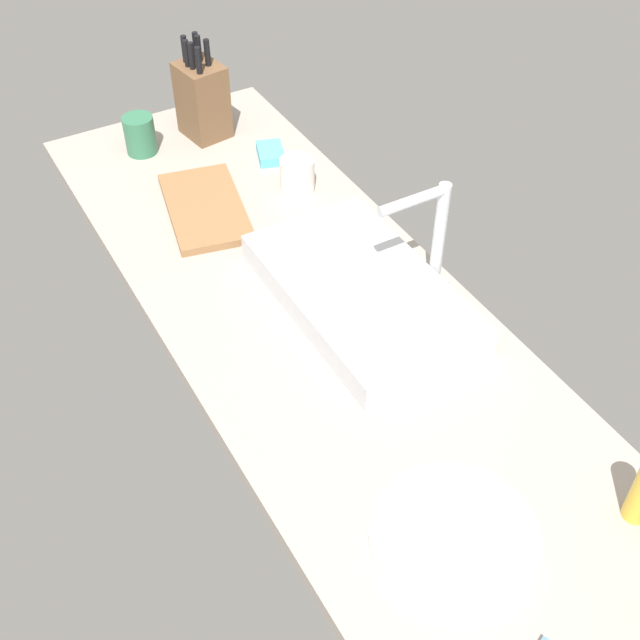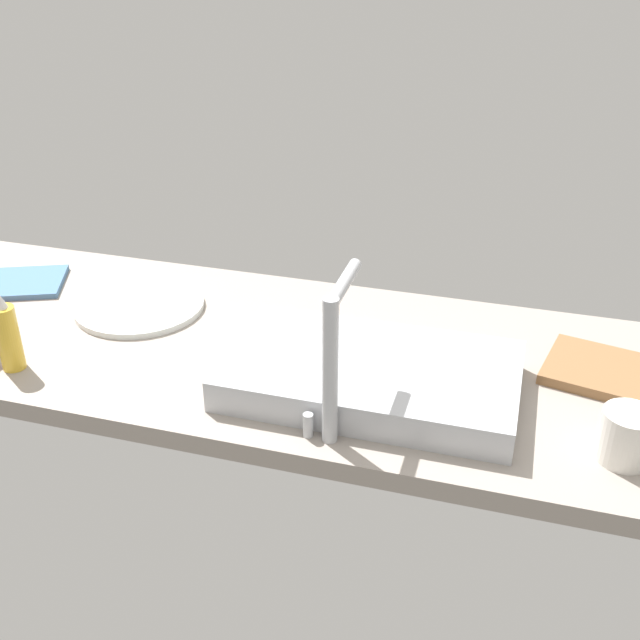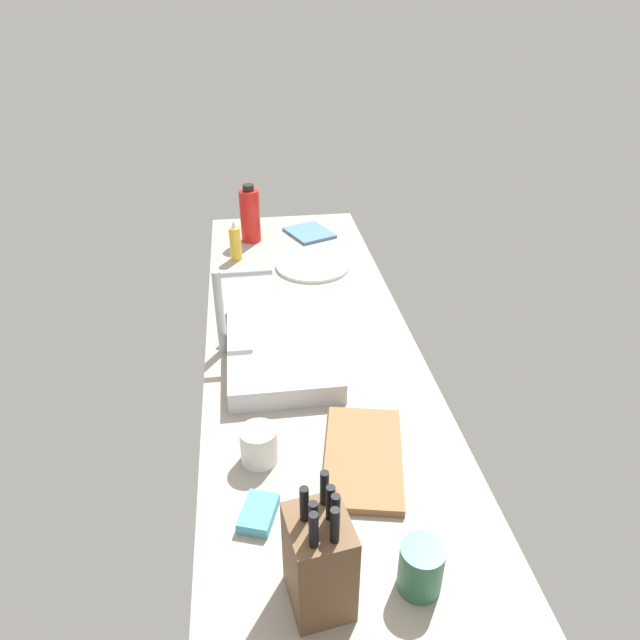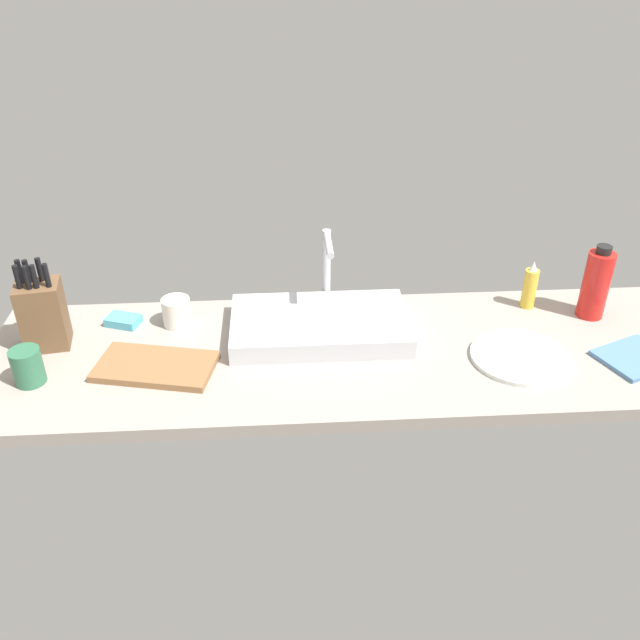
# 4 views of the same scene
# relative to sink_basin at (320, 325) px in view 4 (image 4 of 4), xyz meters

# --- Properties ---
(countertop_slab) EXTENTS (1.90, 0.58, 0.04)m
(countertop_slab) POSITION_rel_sink_basin_xyz_m (0.06, -0.09, -0.04)
(countertop_slab) COLOR gray
(countertop_slab) RESTS_ON ground
(sink_basin) EXTENTS (0.48, 0.28, 0.05)m
(sink_basin) POSITION_rel_sink_basin_xyz_m (0.00, 0.00, 0.00)
(sink_basin) COLOR #B7BABF
(sink_basin) RESTS_ON countertop_slab
(faucet) EXTENTS (0.06, 0.15, 0.24)m
(faucet) POSITION_rel_sink_basin_xyz_m (0.03, 0.13, 0.12)
(faucet) COLOR #B7BABF
(faucet) RESTS_ON countertop_slab
(knife_block) EXTENTS (0.12, 0.11, 0.25)m
(knife_block) POSITION_rel_sink_basin_xyz_m (-0.73, -0.01, 0.07)
(knife_block) COLOR brown
(knife_block) RESTS_ON countertop_slab
(cutting_board) EXTENTS (0.32, 0.22, 0.02)m
(cutting_board) POSITION_rel_sink_basin_xyz_m (-0.43, -0.14, -0.02)
(cutting_board) COLOR brown
(cutting_board) RESTS_ON countertop_slab
(soap_bottle) EXTENTS (0.04, 0.04, 0.15)m
(soap_bottle) POSITION_rel_sink_basin_xyz_m (0.62, 0.11, 0.04)
(soap_bottle) COLOR gold
(soap_bottle) RESTS_ON countertop_slab
(water_bottle) EXTENTS (0.08, 0.08, 0.22)m
(water_bottle) POSITION_rel_sink_basin_xyz_m (0.78, 0.05, 0.07)
(water_bottle) COLOR red
(water_bottle) RESTS_ON countertop_slab
(dinner_plate) EXTENTS (0.26, 0.26, 0.01)m
(dinner_plate) POSITION_rel_sink_basin_xyz_m (0.51, -0.15, -0.02)
(dinner_plate) COLOR silver
(dinner_plate) RESTS_ON countertop_slab
(dish_towel) EXTENTS (0.22, 0.21, 0.01)m
(dish_towel) POSITION_rel_sink_basin_xyz_m (0.81, -0.18, -0.02)
(dish_towel) COLOR teal
(dish_towel) RESTS_ON countertop_slab
(coffee_mug) EXTENTS (0.07, 0.07, 0.09)m
(coffee_mug) POSITION_rel_sink_basin_xyz_m (-0.73, -0.18, 0.02)
(coffee_mug) COLOR #2D6647
(coffee_mug) RESTS_ON countertop_slab
(ceramic_cup) EXTENTS (0.08, 0.08, 0.08)m
(ceramic_cup) POSITION_rel_sink_basin_xyz_m (-0.40, 0.08, 0.01)
(ceramic_cup) COLOR silver
(ceramic_cup) RESTS_ON countertop_slab
(dish_sponge) EXTENTS (0.10, 0.09, 0.02)m
(dish_sponge) POSITION_rel_sink_basin_xyz_m (-0.55, 0.09, -0.02)
(dish_sponge) COLOR #4CA3BC
(dish_sponge) RESTS_ON countertop_slab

